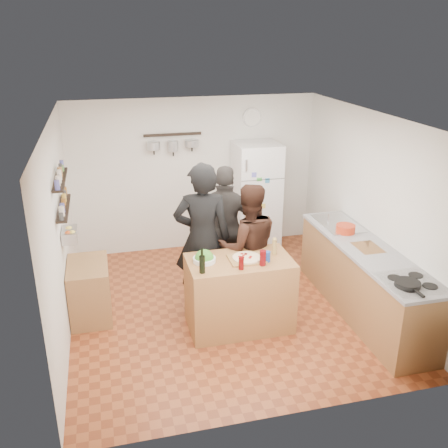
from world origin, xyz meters
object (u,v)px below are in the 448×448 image
object	(u,v)px
pepper_mill	(274,248)
wall_clock	(252,117)
salad_bowl	(204,260)
person_back	(226,228)
salt_canister	(267,257)
red_bowl	(345,229)
prep_island	(239,293)
side_table	(90,290)
person_left	(202,239)
skillet	(408,284)
person_center	(248,247)
fridge	(256,197)
wine_bottle	(202,264)
counter_run	(364,281)

from	to	relation	value
pepper_mill	wall_clock	xyz separation A→B (m)	(0.45, 2.52, 1.15)
salad_bowl	person_back	world-z (taller)	person_back
salt_canister	red_bowl	world-z (taller)	salt_canister
prep_island	side_table	xyz separation A→B (m)	(-1.79, 0.69, -0.09)
person_left	skillet	size ratio (longest dim) A/B	7.28
person_center	side_table	size ratio (longest dim) A/B	2.13
salt_canister	person_back	distance (m)	1.21
person_center	side_table	xyz separation A→B (m)	(-2.03, 0.23, -0.49)
wall_clock	person_center	bearing A→B (deg)	-107.42
salad_bowl	pepper_mill	distance (m)	0.87
salad_bowl	wall_clock	distance (m)	3.09
person_left	wall_clock	size ratio (longest dim) A/B	6.63
skillet	wall_clock	size ratio (longest dim) A/B	0.91
salt_canister	person_center	bearing A→B (deg)	95.83
salad_bowl	wall_clock	xyz separation A→B (m)	(1.32, 2.52, 1.21)
fridge	wall_clock	world-z (taller)	wall_clock
salt_canister	person_back	xyz separation A→B (m)	(-0.20, 1.19, -0.09)
wine_bottle	side_table	distance (m)	1.70
salad_bowl	wine_bottle	bearing A→B (deg)	-106.50
person_center	side_table	bearing A→B (deg)	-2.90
salad_bowl	fridge	xyz separation A→B (m)	(1.32, 2.19, -0.04)
salad_bowl	person_center	world-z (taller)	person_center
person_center	skillet	distance (m)	2.02
pepper_mill	wine_bottle	bearing A→B (deg)	-164.13
salad_bowl	person_left	bearing A→B (deg)	80.76
prep_island	counter_run	size ratio (longest dim) A/B	0.48
pepper_mill	person_back	xyz separation A→B (m)	(-0.35, 1.02, -0.11)
pepper_mill	fridge	size ratio (longest dim) A/B	0.10
salad_bowl	skillet	bearing A→B (deg)	-29.68
prep_island	fridge	xyz separation A→B (m)	(0.90, 2.24, 0.45)
person_left	prep_island	bearing A→B (deg)	132.20
side_table	person_back	bearing A→B (deg)	11.48
person_left	fridge	world-z (taller)	person_left
prep_island	person_center	size ratio (longest dim) A/B	0.74
counter_run	red_bowl	distance (m)	0.74
pepper_mill	salt_canister	world-z (taller)	pepper_mill
wall_clock	skillet	bearing A→B (deg)	-79.88
red_bowl	side_table	size ratio (longest dim) A/B	0.32
person_back	wall_clock	distance (m)	2.11
person_center	red_bowl	xyz separation A→B (m)	(1.36, 0.00, 0.12)
side_table	counter_run	bearing A→B (deg)	-12.32
salt_canister	salad_bowl	bearing A→B (deg)	166.72
prep_island	salt_canister	distance (m)	0.61
prep_island	side_table	size ratio (longest dim) A/B	1.56
prep_island	salad_bowl	distance (m)	0.64
wine_bottle	skillet	world-z (taller)	wine_bottle
person_back	salad_bowl	bearing A→B (deg)	84.02
wine_bottle	person_left	distance (m)	0.78
skillet	red_bowl	world-z (taller)	red_bowl
person_left	wall_clock	bearing A→B (deg)	-111.44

